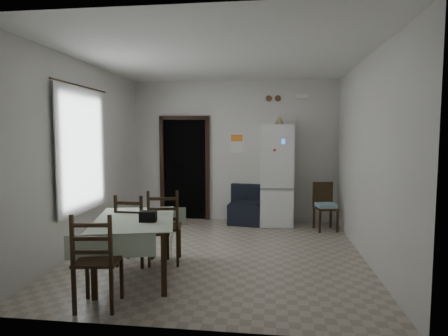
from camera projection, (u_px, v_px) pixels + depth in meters
name	position (u px, v px, depth m)	size (l,w,h in m)	color
ground	(220.00, 253.00, 5.66)	(4.50, 4.50, 0.00)	#A49986
ceiling	(220.00, 58.00, 5.41)	(4.20, 4.50, 0.02)	white
wall_back	(234.00, 151.00, 7.76)	(4.20, 0.02, 2.90)	silver
wall_front	(186.00, 173.00, 3.31)	(4.20, 0.02, 2.90)	silver
wall_left	(86.00, 157.00, 5.79)	(0.02, 4.50, 2.90)	silver
wall_right	(367.00, 159.00, 5.28)	(0.02, 4.50, 2.90)	silver
doorway	(187.00, 168.00, 8.12)	(1.06, 0.52, 2.22)	black
window_recess	(76.00, 151.00, 5.59)	(0.10, 1.20, 1.60)	silver
curtain	(83.00, 151.00, 5.58)	(0.02, 1.45, 1.85)	beige
curtain_rod	(81.00, 86.00, 5.49)	(0.02, 0.02, 1.60)	black
calendar	(237.00, 143.00, 7.73)	(0.28, 0.02, 0.40)	white
calendar_image	(237.00, 138.00, 7.71)	(0.24, 0.01, 0.14)	orange
light_switch	(241.00, 168.00, 7.76)	(0.08, 0.02, 0.12)	beige
vent_left	(269.00, 98.00, 7.56)	(0.12, 0.12, 0.03)	#523721
vent_right	(278.00, 98.00, 7.54)	(0.12, 0.12, 0.03)	#523721
emergency_light	(302.00, 96.00, 7.46)	(0.25, 0.07, 0.09)	white
fridge	(277.00, 175.00, 7.38)	(0.64, 0.64, 1.98)	silver
tan_cone	(279.00, 121.00, 7.33)	(0.20, 0.20, 0.16)	tan
navy_seat	(246.00, 205.00, 7.50)	(0.64, 0.62, 0.77)	black
corner_chair	(326.00, 207.00, 6.97)	(0.39, 0.39, 0.89)	black
dining_table	(135.00, 248.00, 4.69)	(0.94, 1.44, 0.75)	#A9BAA0
black_bag	(148.00, 216.00, 4.48)	(0.20, 0.12, 0.13)	black
dining_chair_far_left	(134.00, 229.00, 5.17)	(0.42, 0.42, 0.98)	black
dining_chair_far_right	(165.00, 226.00, 5.21)	(0.45, 0.45, 1.04)	black
dining_chair_near_head	(98.00, 259.00, 3.86)	(0.43, 0.43, 1.01)	black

